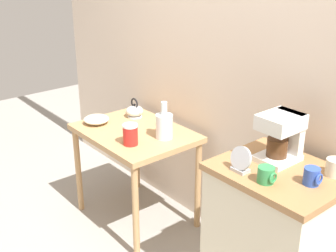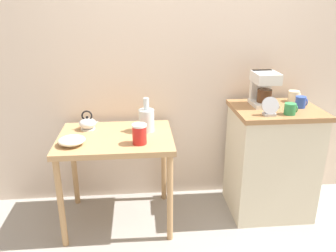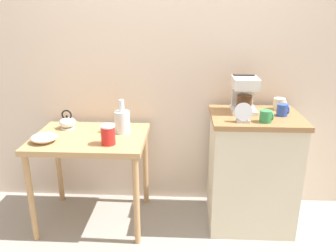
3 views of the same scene
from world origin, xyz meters
The scene contains 13 objects.
ground_plane centered at (0.00, 0.00, 0.00)m, with size 8.00×8.00×0.00m, color gray.
back_wall centered at (0.10, 0.38, 1.40)m, with size 4.40×0.10×2.80m, color beige.
wooden_table centered at (-0.58, -0.04, 0.63)m, with size 0.84×0.63×0.73m.
kitchen_counter centered at (0.64, 0.00, 0.45)m, with size 0.65×0.53×0.90m.
bowl_stoneware centered at (-0.87, -0.18, 0.76)m, with size 0.19×0.19×0.06m.
teakettle centered at (-0.80, 0.11, 0.78)m, with size 0.16×0.13×0.15m.
glass_carafe_vase centered at (-0.35, 0.04, 0.82)m, with size 0.12×0.12×0.26m.
canister_enamel centered at (-0.41, -0.20, 0.80)m, with size 0.10×0.10×0.14m.
coffee_maker centered at (0.56, 0.10, 1.04)m, with size 0.18×0.22×0.26m.
mug_tall_green centered at (0.67, -0.16, 0.94)m, with size 0.09×0.08×0.08m.
mug_blue centered at (0.82, -0.01, 0.94)m, with size 0.08×0.08×0.09m.
mug_small_cream centered at (0.84, 0.16, 0.94)m, with size 0.09×0.09×0.09m.
table_clock centered at (0.52, -0.17, 0.95)m, with size 0.12×0.06×0.13m.
Camera 2 is at (-0.41, -2.40, 1.67)m, focal length 36.40 mm.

